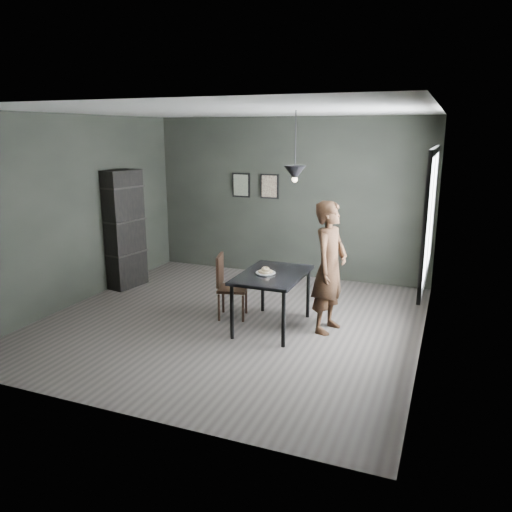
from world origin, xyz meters
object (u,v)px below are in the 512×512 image
at_px(woman, 330,267).
at_px(wood_chair, 227,282).
at_px(pendant_lamp, 295,173).
at_px(shelf_unit, 124,229).
at_px(cafe_table, 272,279).
at_px(white_plate, 265,273).

height_order(woman, wood_chair, woman).
xyz_separation_m(woman, pendant_lamp, (-0.46, -0.09, 1.19)).
relative_size(wood_chair, shelf_unit, 0.46).
relative_size(cafe_table, shelf_unit, 0.62).
bearing_deg(cafe_table, pendant_lamp, 21.80).
distance_m(cafe_table, shelf_unit, 3.05).
height_order(cafe_table, white_plate, white_plate).
bearing_deg(woman, white_plate, 117.87).
height_order(wood_chair, shelf_unit, shelf_unit).
xyz_separation_m(wood_chair, shelf_unit, (-2.20, 0.70, 0.46)).
xyz_separation_m(white_plate, shelf_unit, (-2.84, 0.88, 0.22)).
xyz_separation_m(white_plate, woman, (0.79, 0.24, 0.10)).
distance_m(white_plate, woman, 0.83).
relative_size(cafe_table, pendant_lamp, 1.39).
height_order(cafe_table, pendant_lamp, pendant_lamp).
distance_m(wood_chair, pendant_lamp, 1.82).
xyz_separation_m(cafe_table, pendant_lamp, (0.25, 0.10, 1.38)).
bearing_deg(shelf_unit, wood_chair, -7.89).
distance_m(cafe_table, white_plate, 0.13).
height_order(woman, shelf_unit, shelf_unit).
xyz_separation_m(cafe_table, shelf_unit, (-2.92, 0.83, 0.30)).
height_order(wood_chair, pendant_lamp, pendant_lamp).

